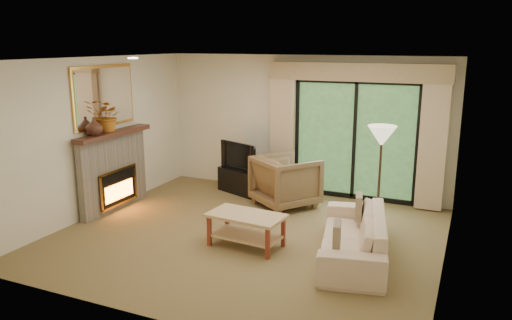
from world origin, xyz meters
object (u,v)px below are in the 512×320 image
at_px(armchair, 286,181).
at_px(coffee_table, 246,230).
at_px(media_console, 242,181).
at_px(sofa, 353,235).

bearing_deg(armchair, coffee_table, 129.86).
distance_m(media_console, armchair, 1.15).
bearing_deg(sofa, coffee_table, -91.76).
relative_size(media_console, sofa, 0.44).
xyz_separation_m(armchair, coffee_table, (0.12, -1.91, -0.21)).
distance_m(media_console, coffee_table, 2.60).
bearing_deg(media_console, sofa, -16.40).
distance_m(armchair, sofa, 2.29).
distance_m(sofa, coffee_table, 1.49).
distance_m(armchair, coffee_table, 1.92).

